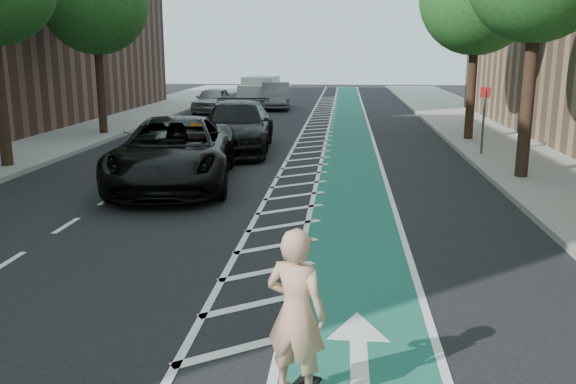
# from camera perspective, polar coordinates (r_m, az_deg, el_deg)

# --- Properties ---
(ground) EXTENTS (120.00, 120.00, 0.00)m
(ground) POSITION_cam_1_polar(r_m,az_deg,el_deg) (10.83, -9.89, -7.11)
(ground) COLOR black
(ground) RESTS_ON ground
(bike_lane) EXTENTS (2.00, 90.00, 0.01)m
(bike_lane) POSITION_cam_1_polar(r_m,az_deg,el_deg) (20.14, 5.89, 2.43)
(bike_lane) COLOR #1B5E4A
(bike_lane) RESTS_ON ground
(buffer_strip) EXTENTS (1.40, 90.00, 0.01)m
(buffer_strip) POSITION_cam_1_polar(r_m,az_deg,el_deg) (20.17, 1.62, 2.52)
(buffer_strip) COLOR silver
(buffer_strip) RESTS_ON ground
(sidewalk_right) EXTENTS (5.00, 90.00, 0.15)m
(sidewalk_right) POSITION_cam_1_polar(r_m,az_deg,el_deg) (21.22, 23.73, 2.13)
(sidewalk_right) COLOR gray
(sidewalk_right) RESTS_ON ground
(curb_right) EXTENTS (0.12, 90.00, 0.16)m
(curb_right) POSITION_cam_1_polar(r_m,az_deg,el_deg) (20.57, 17.25, 2.35)
(curb_right) COLOR gray
(curb_right) RESTS_ON ground
(curb_left) EXTENTS (0.12, 90.00, 0.16)m
(curb_left) POSITION_cam_1_polar(r_m,az_deg,el_deg) (22.38, -20.81, 2.91)
(curb_left) COLOR gray
(curb_left) RESTS_ON ground
(tree_l_d) EXTENTS (4.20, 4.20, 7.90)m
(tree_l_d) POSITION_cam_1_polar(r_m,az_deg,el_deg) (27.99, -17.90, 16.72)
(tree_l_d) COLOR #382619
(tree_l_d) RESTS_ON ground
(sign_post) EXTENTS (0.35, 0.08, 2.47)m
(sign_post) POSITION_cam_1_polar(r_m,az_deg,el_deg) (22.45, 17.82, 6.45)
(sign_post) COLOR #4C4C4C
(sign_post) RESTS_ON ground
(skateboarder) EXTENTS (0.79, 0.66, 1.85)m
(skateboarder) POSITION_cam_1_polar(r_m,az_deg,el_deg) (6.45, 0.75, -11.28)
(skateboarder) COLOR tan
(skateboarder) RESTS_ON skateboard
(suv_near) EXTENTS (4.00, 7.12, 1.88)m
(suv_near) POSITION_cam_1_polar(r_m,az_deg,el_deg) (17.39, -10.57, 3.72)
(suv_near) COLOR black
(suv_near) RESTS_ON ground
(suv_far) EXTENTS (3.01, 6.49, 1.84)m
(suv_far) POSITION_cam_1_polar(r_m,az_deg,el_deg) (23.08, -4.84, 6.10)
(suv_far) COLOR black
(suv_far) RESTS_ON ground
(car_silver) EXTENTS (2.07, 4.57, 1.52)m
(car_silver) POSITION_cam_1_polar(r_m,az_deg,el_deg) (38.01, -7.04, 8.54)
(car_silver) COLOR gray
(car_silver) RESTS_ON ground
(car_grey) EXTENTS (2.29, 5.29, 1.69)m
(car_grey) POSITION_cam_1_polar(r_m,az_deg,el_deg) (40.15, -1.17, 8.99)
(car_grey) COLOR #5A5B60
(car_grey) RESTS_ON ground
(box_truck) EXTENTS (2.37, 4.80, 1.95)m
(box_truck) POSITION_cam_1_polar(r_m,az_deg,el_deg) (42.93, -2.71, 9.31)
(box_truck) COLOR silver
(box_truck) RESTS_ON ground
(barrel_a) EXTENTS (0.70, 0.70, 0.96)m
(barrel_a) POSITION_cam_1_polar(r_m,az_deg,el_deg) (19.11, -9.90, 3.10)
(barrel_a) COLOR #FF4E0D
(barrel_a) RESTS_ON ground
(barrel_b) EXTENTS (0.61, 0.61, 0.83)m
(barrel_b) POSITION_cam_1_polar(r_m,az_deg,el_deg) (20.58, -12.81, 3.50)
(barrel_b) COLOR #EA4C0C
(barrel_b) RESTS_ON ground
(barrel_c) EXTENTS (0.63, 0.63, 0.86)m
(barrel_c) POSITION_cam_1_polar(r_m,az_deg,el_deg) (26.30, -8.57, 5.73)
(barrel_c) COLOR orange
(barrel_c) RESTS_ON ground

